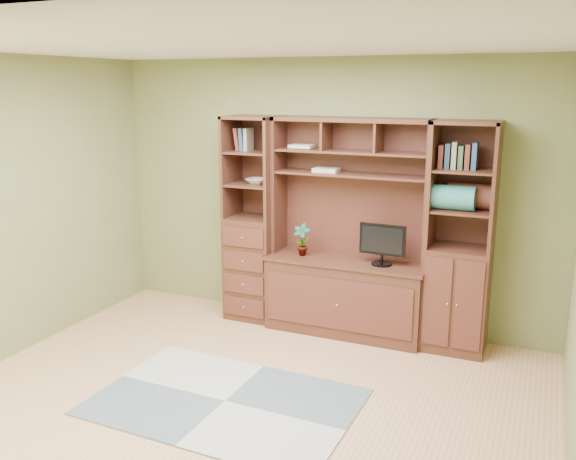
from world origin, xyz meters
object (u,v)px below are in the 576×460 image
at_px(left_tower, 253,219).
at_px(monitor, 383,237).
at_px(right_tower, 460,239).
at_px(center_hutch, 347,229).

relative_size(left_tower, monitor, 3.91).
xyz_separation_m(left_tower, right_tower, (2.02, 0.00, 0.00)).
bearing_deg(center_hutch, right_tower, 2.23).
height_order(center_hutch, left_tower, same).
bearing_deg(center_hutch, monitor, -5.72).
distance_m(center_hutch, right_tower, 1.03).
distance_m(left_tower, monitor, 1.35).
bearing_deg(monitor, center_hutch, 176.70).
height_order(left_tower, monitor, left_tower).
xyz_separation_m(center_hutch, right_tower, (1.02, 0.04, 0.00)).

